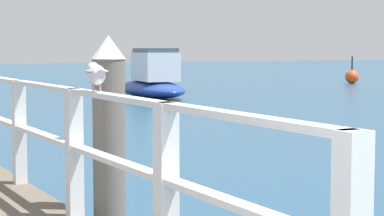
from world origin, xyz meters
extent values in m
cube|color=white|center=(1.13, 2.46, 1.00)|extent=(0.12, 0.12, 1.05)
cube|color=white|center=(1.13, 4.11, 1.00)|extent=(0.12, 0.12, 1.05)
cube|color=white|center=(1.13, 5.77, 1.00)|extent=(0.12, 0.12, 1.05)
cylinder|color=#6B6056|center=(1.51, 4.30, 0.88)|extent=(0.28, 0.28, 1.76)
cone|color=white|center=(1.51, 4.30, 1.86)|extent=(0.29, 0.29, 0.20)
ellipsoid|color=white|center=(1.13, 3.60, 1.65)|extent=(0.19, 0.30, 0.15)
sphere|color=white|center=(1.17, 3.77, 1.70)|extent=(0.09, 0.09, 0.09)
cone|color=gold|center=(1.18, 3.83, 1.70)|extent=(0.03, 0.05, 0.02)
cone|color=#939399|center=(1.09, 3.43, 1.66)|extent=(0.09, 0.09, 0.07)
ellipsoid|color=#939399|center=(1.13, 3.60, 1.68)|extent=(0.22, 0.26, 0.04)
cylinder|color=tan|center=(1.10, 3.59, 1.55)|extent=(0.01, 0.01, 0.05)
cylinder|color=tan|center=(1.15, 3.58, 1.55)|extent=(0.01, 0.01, 0.05)
ellipsoid|color=navy|center=(10.65, 22.67, 0.32)|extent=(2.70, 5.67, 0.64)
cube|color=white|center=(10.57, 22.13, 1.16)|extent=(1.54, 2.33, 1.03)
cube|color=#334756|center=(10.57, 22.13, 1.75)|extent=(1.43, 2.11, 0.16)
sphere|color=#E54C19|center=(24.12, 26.87, 0.35)|extent=(0.70, 0.70, 0.70)
cylinder|color=#262626|center=(24.12, 26.87, 1.05)|extent=(0.08, 0.08, 0.70)
camera|label=1|loc=(-0.78, -1.35, 1.85)|focal=66.67mm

